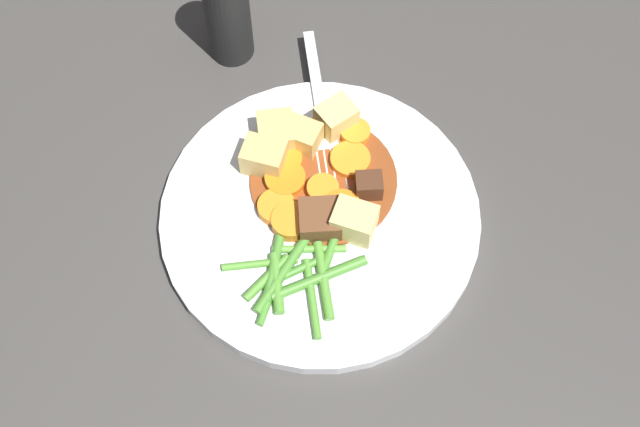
% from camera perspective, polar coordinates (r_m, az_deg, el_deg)
% --- Properties ---
extents(ground_plane, '(3.00, 3.00, 0.00)m').
position_cam_1_polar(ground_plane, '(0.75, 0.00, -0.49)').
color(ground_plane, '#423F3D').
extents(dinner_plate, '(0.28, 0.28, 0.01)m').
position_cam_1_polar(dinner_plate, '(0.75, 0.00, -0.25)').
color(dinner_plate, white).
rests_on(dinner_plate, ground_plane).
extents(stew_sauce, '(0.13, 0.13, 0.00)m').
position_cam_1_polar(stew_sauce, '(0.75, 0.23, 2.24)').
color(stew_sauce, brown).
rests_on(stew_sauce, dinner_plate).
extents(carrot_slice_0, '(0.04, 0.04, 0.01)m').
position_cam_1_polar(carrot_slice_0, '(0.74, 0.19, 1.56)').
color(carrot_slice_0, orange).
rests_on(carrot_slice_0, dinner_plate).
extents(carrot_slice_1, '(0.03, 0.03, 0.01)m').
position_cam_1_polar(carrot_slice_1, '(0.74, -2.88, 0.40)').
color(carrot_slice_1, orange).
rests_on(carrot_slice_1, dinner_plate).
extents(carrot_slice_2, '(0.05, 0.05, 0.01)m').
position_cam_1_polar(carrot_slice_2, '(0.73, -1.94, -0.53)').
color(carrot_slice_2, orange).
rests_on(carrot_slice_2, dinner_plate).
extents(carrot_slice_3, '(0.05, 0.05, 0.01)m').
position_cam_1_polar(carrot_slice_3, '(0.75, -2.31, 2.26)').
color(carrot_slice_3, orange).
rests_on(carrot_slice_3, dinner_plate).
extents(carrot_slice_4, '(0.03, 0.03, 0.01)m').
position_cam_1_polar(carrot_slice_4, '(0.73, 1.41, 0.26)').
color(carrot_slice_4, orange).
rests_on(carrot_slice_4, dinner_plate).
extents(carrot_slice_5, '(0.05, 0.05, 0.01)m').
position_cam_1_polar(carrot_slice_5, '(0.76, 1.94, 3.56)').
color(carrot_slice_5, orange).
rests_on(carrot_slice_5, dinner_plate).
extents(carrot_slice_6, '(0.04, 0.04, 0.01)m').
position_cam_1_polar(carrot_slice_6, '(0.76, -2.41, 3.49)').
color(carrot_slice_6, orange).
rests_on(carrot_slice_6, dinner_plate).
extents(carrot_slice_7, '(0.04, 0.04, 0.01)m').
position_cam_1_polar(carrot_slice_7, '(0.77, 2.34, 5.32)').
color(carrot_slice_7, orange).
rests_on(carrot_slice_7, dinner_plate).
extents(potato_chunk_0, '(0.03, 0.04, 0.03)m').
position_cam_1_polar(potato_chunk_0, '(0.72, 2.24, -0.60)').
color(potato_chunk_0, '#E5CC7A').
rests_on(potato_chunk_0, dinner_plate).
extents(potato_chunk_1, '(0.04, 0.04, 0.03)m').
position_cam_1_polar(potato_chunk_1, '(0.77, 1.09, 6.31)').
color(potato_chunk_1, '#E5CC7A').
rests_on(potato_chunk_1, dinner_plate).
extents(potato_chunk_2, '(0.03, 0.03, 0.03)m').
position_cam_1_polar(potato_chunk_2, '(0.76, -1.21, 5.09)').
color(potato_chunk_2, '#DBBC6B').
rests_on(potato_chunk_2, dinner_plate).
extents(potato_chunk_3, '(0.04, 0.04, 0.03)m').
position_cam_1_polar(potato_chunk_3, '(0.75, -3.71, 3.71)').
color(potato_chunk_3, '#DBBC6B').
rests_on(potato_chunk_3, dinner_plate).
extents(potato_chunk_4, '(0.05, 0.05, 0.03)m').
position_cam_1_polar(potato_chunk_4, '(0.77, -2.89, 5.31)').
color(potato_chunk_4, '#DBBC6B').
rests_on(potato_chunk_4, dinner_plate).
extents(meat_chunk_0, '(0.03, 0.03, 0.02)m').
position_cam_1_polar(meat_chunk_0, '(0.74, 3.24, 1.81)').
color(meat_chunk_0, '#4C2B19').
rests_on(meat_chunk_0, dinner_plate).
extents(meat_chunk_1, '(0.05, 0.05, 0.02)m').
position_cam_1_polar(meat_chunk_1, '(0.72, -0.00, -0.40)').
color(meat_chunk_1, brown).
rests_on(meat_chunk_1, dinner_plate).
extents(green_bean_0, '(0.05, 0.02, 0.01)m').
position_cam_1_polar(green_bean_0, '(0.71, -3.52, -4.25)').
color(green_bean_0, '#599E38').
rests_on(green_bean_0, dinner_plate).
extents(green_bean_1, '(0.06, 0.05, 0.01)m').
position_cam_1_polar(green_bean_1, '(0.70, -0.53, -5.63)').
color(green_bean_1, '#599E38').
rests_on(green_bean_1, dinner_plate).
extents(green_bean_2, '(0.06, 0.05, 0.01)m').
position_cam_1_polar(green_bean_2, '(0.71, 0.24, -4.43)').
color(green_bean_2, '#599E38').
rests_on(green_bean_2, dinner_plate).
extents(green_bean_3, '(0.05, 0.04, 0.01)m').
position_cam_1_polar(green_bean_3, '(0.71, -1.49, -3.75)').
color(green_bean_3, '#4C8E33').
rests_on(green_bean_3, dinner_plate).
extents(green_bean_4, '(0.06, 0.03, 0.01)m').
position_cam_1_polar(green_bean_4, '(0.71, -3.10, -3.63)').
color(green_bean_4, '#4C8E33').
rests_on(green_bean_4, dinner_plate).
extents(green_bean_5, '(0.05, 0.02, 0.01)m').
position_cam_1_polar(green_bean_5, '(0.71, -3.63, -5.22)').
color(green_bean_5, '#4C8E33').
rests_on(green_bean_5, dinner_plate).
extents(green_bean_6, '(0.05, 0.04, 0.01)m').
position_cam_1_polar(green_bean_6, '(0.71, -2.83, -4.65)').
color(green_bean_6, '#599E38').
rests_on(green_bean_6, dinner_plate).
extents(green_bean_7, '(0.09, 0.01, 0.01)m').
position_cam_1_polar(green_bean_7, '(0.71, -2.66, -3.63)').
color(green_bean_7, '#4C8E33').
rests_on(green_bean_7, dinner_plate).
extents(green_bean_8, '(0.04, 0.06, 0.01)m').
position_cam_1_polar(green_bean_8, '(0.72, -0.71, -2.36)').
color(green_bean_8, '#66AD42').
rests_on(green_bean_8, dinner_plate).
extents(green_bean_9, '(0.04, 0.06, 0.01)m').
position_cam_1_polar(green_bean_9, '(0.72, -3.98, -3.32)').
color(green_bean_9, '#599E38').
rests_on(green_bean_9, dinner_plate).
extents(green_bean_10, '(0.05, 0.02, 0.01)m').
position_cam_1_polar(green_bean_10, '(0.72, 0.53, -2.86)').
color(green_bean_10, '#4C8E33').
rests_on(green_bean_10, dinner_plate).
extents(green_bean_11, '(0.07, 0.06, 0.01)m').
position_cam_1_polar(green_bean_11, '(0.71, -0.07, -4.29)').
color(green_bean_11, '#4C8E33').
rests_on(green_bean_11, dinner_plate).
extents(fork, '(0.15, 0.11, 0.00)m').
position_cam_1_polar(fork, '(0.79, 0.08, 6.62)').
color(fork, silver).
rests_on(fork, dinner_plate).
extents(pepper_mill, '(0.04, 0.04, 0.11)m').
position_cam_1_polar(pepper_mill, '(0.82, -6.13, 13.00)').
color(pepper_mill, black).
rests_on(pepper_mill, ground_plane).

